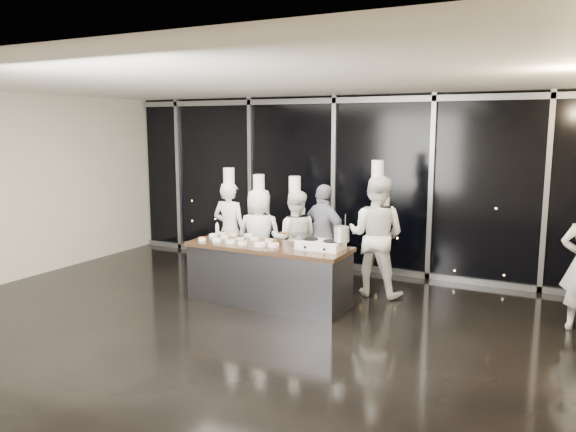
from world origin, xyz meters
name	(u,v)px	position (x,y,z in m)	size (l,w,h in m)	color
ground	(237,321)	(0.00, 0.00, 0.00)	(9.00, 9.00, 0.00)	black
room_shell	(246,157)	(0.18, 0.00, 2.25)	(9.02, 7.02, 3.21)	beige
window_wall	(335,183)	(0.00, 3.43, 1.60)	(8.90, 0.11, 3.20)	black
demo_counter	(268,274)	(0.00, 0.90, 0.45)	(2.46, 0.86, 0.90)	#3A3A3F
stove	(321,245)	(0.81, 0.99, 0.96)	(0.65, 0.42, 0.14)	white
frying_pan	(300,235)	(0.47, 1.01, 1.06)	(0.49, 0.28, 0.05)	slate
stock_pot	(342,234)	(1.13, 0.99, 1.15)	(0.21, 0.21, 0.21)	silver
prep_bowls	(241,239)	(-0.52, 0.96, 0.93)	(1.35, 0.71, 0.05)	white
squeeze_bottle	(217,228)	(-1.14, 1.24, 1.00)	(0.06, 0.06, 0.21)	white
chef_far_left	(230,230)	(-1.25, 1.78, 0.88)	(0.63, 0.43, 1.94)	white
chef_left	(259,236)	(-0.67, 1.78, 0.82)	(0.88, 0.67, 1.85)	white
chef_center	(295,239)	(-0.04, 1.85, 0.82)	(0.96, 0.86, 1.84)	white
guest	(324,236)	(0.35, 2.15, 0.85)	(1.08, 0.70, 1.70)	#141837
chef_right	(376,235)	(1.28, 2.07, 0.96)	(0.93, 0.73, 2.12)	white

